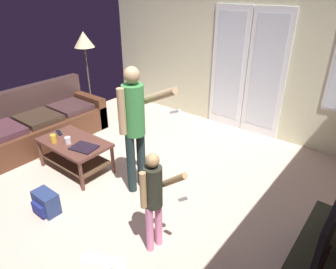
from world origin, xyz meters
The scene contains 14 objects.
ground_plane centered at (0.00, 0.00, -0.01)m, with size 5.40×5.13×0.02m, color beige.
wall_back_with_doors centered at (0.08, 2.53, 1.32)m, with size 5.40×0.09×2.71m.
leather_couch centered at (-2.10, -0.09, 0.30)m, with size 0.89×2.19×0.89m.
coffee_table centered at (-0.89, -0.22, 0.33)m, with size 1.02×0.61×0.45m.
flat_screen_tv centered at (2.34, -0.20, 0.77)m, with size 0.08×1.05×0.70m.
person_adult centered at (0.12, 0.00, 0.97)m, with size 0.71×0.44×1.61m.
person_child centered at (0.94, -0.63, 0.66)m, with size 0.45×0.30×1.10m.
floor_lamp centered at (-2.39, 1.27, 1.42)m, with size 0.38×0.38×1.63m.
backpack centered at (-0.40, -1.02, 0.13)m, with size 0.31×0.22×0.27m.
loose_keyboard centered at (0.66, -1.08, 0.01)m, with size 0.45×0.31×0.02m.
laptop_closed centered at (-0.62, -0.25, 0.46)m, with size 0.34×0.25×0.02m, color black.
cup_near_edge centered at (-0.90, -0.30, 0.50)m, with size 0.08×0.08×0.09m, color white.
cup_by_laptop centered at (-1.08, -0.41, 0.51)m, with size 0.08×0.08×0.12m, color gold.
tv_remote_black centered at (-1.26, -0.20, 0.46)m, with size 0.17×0.05×0.02m, color black.
Camera 1 is at (2.44, -2.31, 2.43)m, focal length 32.23 mm.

